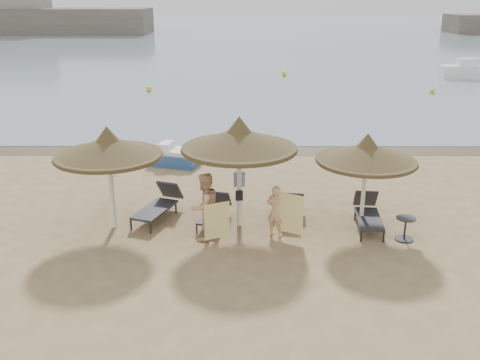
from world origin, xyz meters
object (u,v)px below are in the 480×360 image
at_px(person_right, 276,207).
at_px(palapa_right, 367,153).
at_px(pedal_boat, 174,157).
at_px(person_left, 205,202).
at_px(lounger_far_right, 368,213).
at_px(palapa_center, 239,140).
at_px(side_table, 405,229).
at_px(lounger_near_left, 215,211).
at_px(lounger_near_right, 293,210).
at_px(lounger_far_left, 159,204).
at_px(palapa_left, 108,148).

bearing_deg(person_right, palapa_right, -140.69).
xyz_separation_m(person_right, pedal_boat, (-3.64, 6.59, -0.55)).
height_order(person_left, person_right, person_left).
bearing_deg(palapa_right, person_left, -169.72).
xyz_separation_m(lounger_far_right, person_right, (-2.73, -0.71, 0.47)).
height_order(palapa_center, side_table, palapa_center).
distance_m(lounger_near_left, lounger_near_right, 2.34).
bearing_deg(lounger_far_right, lounger_near_right, 174.35).
relative_size(palapa_center, lounger_near_right, 1.98).
bearing_deg(lounger_far_left, person_left, -26.17).
height_order(palapa_center, lounger_far_left, palapa_center).
bearing_deg(palapa_right, palapa_center, 178.05).
bearing_deg(lounger_far_left, side_table, 7.39).
relative_size(palapa_center, person_left, 1.48).
height_order(side_table, pedal_boat, pedal_boat).
xyz_separation_m(lounger_near_left, lounger_far_right, (4.46, -0.28, 0.05)).
height_order(palapa_right, lounger_far_left, palapa_right).
relative_size(side_table, pedal_boat, 0.31).
xyz_separation_m(lounger_near_left, person_left, (-0.23, -1.19, 0.76)).
height_order(lounger_far_right, side_table, lounger_far_right).
height_order(palapa_left, lounger_near_left, palapa_left).
xyz_separation_m(palapa_right, person_left, (-4.49, -0.81, -1.13)).
bearing_deg(person_right, palapa_center, -9.87).
relative_size(lounger_far_left, lounger_far_right, 1.08).
bearing_deg(lounger_far_left, person_right, -1.30).
relative_size(palapa_center, pedal_boat, 1.54).
distance_m(palapa_right, lounger_far_right, 1.85).
relative_size(side_table, person_right, 0.37).
relative_size(palapa_right, lounger_near_left, 1.54).
xyz_separation_m(lounger_far_left, lounger_near_left, (1.71, -0.35, -0.07)).
bearing_deg(person_right, person_left, 31.72).
bearing_deg(lounger_far_left, palapa_right, 12.99).
relative_size(person_right, pedal_boat, 0.82).
height_order(lounger_near_left, side_table, lounger_near_left).
relative_size(palapa_left, lounger_far_right, 1.47).
height_order(palapa_center, pedal_boat, palapa_center).
bearing_deg(palapa_center, person_left, -135.10).
distance_m(palapa_center, pedal_boat, 6.81).
bearing_deg(pedal_boat, lounger_near_right, -35.42).
bearing_deg(lounger_far_left, pedal_boat, 112.07).
distance_m(palapa_right, lounger_far_left, 6.28).
distance_m(palapa_center, person_right, 2.14).
height_order(palapa_right, pedal_boat, palapa_right).
height_order(lounger_far_left, lounger_far_right, lounger_far_left).
distance_m(palapa_center, side_table, 5.21).
bearing_deg(side_table, lounger_near_right, 155.59).
bearing_deg(pedal_boat, lounger_far_right, -25.90).
distance_m(lounger_near_right, person_left, 2.99).
bearing_deg(pedal_boat, side_table, -26.62).
bearing_deg(person_left, palapa_left, -61.16).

